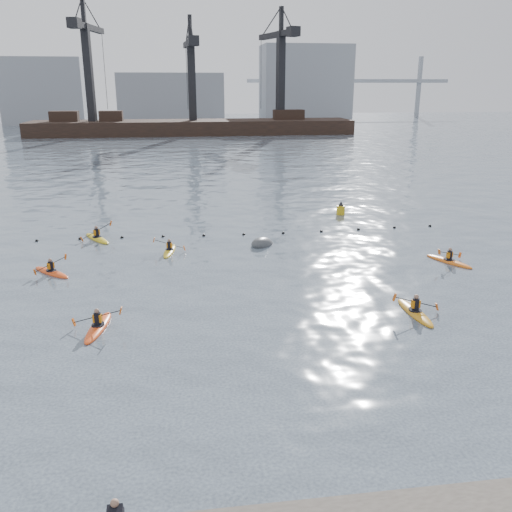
# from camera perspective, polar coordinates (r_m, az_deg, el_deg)

# --- Properties ---
(ground) EXTENTS (400.00, 400.00, 0.00)m
(ground) POSITION_cam_1_polar(r_m,az_deg,el_deg) (20.21, 3.61, -14.70)
(ground) COLOR #323949
(ground) RESTS_ON ground
(float_line) EXTENTS (33.24, 0.73, 0.24)m
(float_line) POSITION_cam_1_polar(r_m,az_deg,el_deg) (40.80, -3.42, 2.28)
(float_line) COLOR black
(float_line) RESTS_ON ground
(barge_pier) EXTENTS (72.00, 19.30, 29.50)m
(barge_pier) POSITION_cam_1_polar(r_m,az_deg,el_deg) (127.05, -6.72, 13.46)
(barge_pier) COLOR black
(barge_pier) RESTS_ON ground
(skyline) EXTENTS (141.00, 28.00, 22.00)m
(skyline) POSITION_cam_1_polar(r_m,az_deg,el_deg) (167.09, -6.36, 16.96)
(skyline) COLOR gray
(skyline) RESTS_ON ground
(kayaker_0) EXTENTS (2.38, 3.57, 1.22)m
(kayaker_0) POSITION_cam_1_polar(r_m,az_deg,el_deg) (26.30, -16.28, -7.11)
(kayaker_0) COLOR #F24B16
(kayaker_0) RESTS_ON ground
(kayaker_1) EXTENTS (2.46, 3.62, 1.28)m
(kayaker_1) POSITION_cam_1_polar(r_m,az_deg,el_deg) (27.92, 16.39, -5.64)
(kayaker_1) COLOR orange
(kayaker_1) RESTS_ON ground
(kayaker_2) EXTENTS (2.78, 2.80, 1.07)m
(kayaker_2) POSITION_cam_1_polar(r_m,az_deg,el_deg) (34.65, -20.73, -1.55)
(kayaker_2) COLOR #E64715
(kayaker_2) RESTS_ON ground
(kayaker_3) EXTENTS (2.16, 3.23, 1.12)m
(kayaker_3) POSITION_cam_1_polar(r_m,az_deg,el_deg) (37.03, -9.09, 0.59)
(kayaker_3) COLOR gold
(kayaker_3) RESTS_ON ground
(kayaker_4) EXTENTS (2.15, 3.36, 1.20)m
(kayaker_4) POSITION_cam_1_polar(r_m,az_deg,el_deg) (36.52, 19.65, -0.47)
(kayaker_4) COLOR orange
(kayaker_4) RESTS_ON ground
(kayaker_5) EXTENTS (2.50, 3.44, 1.34)m
(kayaker_5) POSITION_cam_1_polar(r_m,az_deg,el_deg) (41.20, -16.39, 1.85)
(kayaker_5) COLOR gold
(kayaker_5) RESTS_ON ground
(mooring_buoy) EXTENTS (2.49, 2.68, 1.53)m
(mooring_buoy) POSITION_cam_1_polar(r_m,az_deg,el_deg) (38.18, 0.67, 1.19)
(mooring_buoy) COLOR #3B3E40
(mooring_buoy) RESTS_ON ground
(nav_buoy) EXTENTS (0.72, 0.72, 1.32)m
(nav_buoy) POSITION_cam_1_polar(r_m,az_deg,el_deg) (47.74, 8.91, 4.82)
(nav_buoy) COLOR gold
(nav_buoy) RESTS_ON ground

